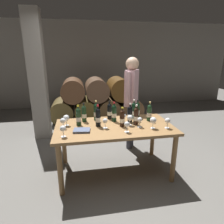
# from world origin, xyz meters

# --- Properties ---
(ground_plane) EXTENTS (14.00, 14.00, 0.00)m
(ground_plane) POSITION_xyz_m (0.00, 0.00, 0.00)
(ground_plane) COLOR #66635E
(cellar_back_wall) EXTENTS (10.00, 0.24, 2.80)m
(cellar_back_wall) POSITION_xyz_m (0.00, 4.20, 1.40)
(cellar_back_wall) COLOR gray
(cellar_back_wall) RESTS_ON ground_plane
(barrel_stack) EXTENTS (2.49, 0.90, 1.15)m
(barrel_stack) POSITION_xyz_m (-0.00, 2.60, 0.53)
(barrel_stack) COLOR #504221
(barrel_stack) RESTS_ON ground_plane
(stone_pillar) EXTENTS (0.32, 0.32, 2.60)m
(stone_pillar) POSITION_xyz_m (-1.30, 1.60, 1.30)
(stone_pillar) COLOR gray
(stone_pillar) RESTS_ON ground_plane
(dining_table) EXTENTS (1.70, 0.90, 0.76)m
(dining_table) POSITION_xyz_m (0.00, 0.00, 0.67)
(dining_table) COLOR olive
(dining_table) RESTS_ON ground_plane
(wine_bottle_0) EXTENTS (0.07, 0.07, 0.31)m
(wine_bottle_0) POSITION_xyz_m (0.03, 0.19, 0.89)
(wine_bottle_0) COLOR black
(wine_bottle_0) RESTS_ON dining_table
(wine_bottle_1) EXTENTS (0.07, 0.07, 0.30)m
(wine_bottle_1) POSITION_xyz_m (-0.02, 0.32, 0.89)
(wine_bottle_1) COLOR black
(wine_bottle_1) RESTS_ON dining_table
(wine_bottle_2) EXTENTS (0.07, 0.07, 0.31)m
(wine_bottle_2) POSITION_xyz_m (0.58, 0.13, 0.89)
(wine_bottle_2) COLOR #19381E
(wine_bottle_2) RESTS_ON dining_table
(wine_bottle_3) EXTENTS (0.07, 0.07, 0.30)m
(wine_bottle_3) POSITION_xyz_m (0.32, 0.00, 0.89)
(wine_bottle_3) COLOR black
(wine_bottle_3) RESTS_ON dining_table
(wine_bottle_4) EXTENTS (0.07, 0.07, 0.31)m
(wine_bottle_4) POSITION_xyz_m (-0.51, 0.11, 0.89)
(wine_bottle_4) COLOR #19381E
(wine_bottle_4) RESTS_ON dining_table
(wine_bottle_5) EXTENTS (0.07, 0.07, 0.30)m
(wine_bottle_5) POSITION_xyz_m (0.45, 0.32, 0.89)
(wine_bottle_5) COLOR #19381E
(wine_bottle_5) RESTS_ON dining_table
(wine_bottle_6) EXTENTS (0.07, 0.07, 0.32)m
(wine_bottle_6) POSITION_xyz_m (-0.23, 0.03, 0.90)
(wine_bottle_6) COLOR black
(wine_bottle_6) RESTS_ON dining_table
(wine_bottle_7) EXTENTS (0.07, 0.07, 0.29)m
(wine_bottle_7) POSITION_xyz_m (-0.42, 0.27, 0.89)
(wine_bottle_7) COLOR #19381E
(wine_bottle_7) RESTS_ON dining_table
(wine_bottle_8) EXTENTS (0.07, 0.07, 0.32)m
(wine_bottle_8) POSITION_xyz_m (-0.24, 0.30, 0.90)
(wine_bottle_8) COLOR black
(wine_bottle_8) RESTS_ON dining_table
(wine_bottle_9) EXTENTS (0.07, 0.07, 0.30)m
(wine_bottle_9) POSITION_xyz_m (0.26, 0.12, 0.89)
(wine_bottle_9) COLOR black
(wine_bottle_9) RESTS_ON dining_table
(wine_bottle_10) EXTENTS (0.07, 0.07, 0.29)m
(wine_bottle_10) POSITION_xyz_m (0.10, -0.04, 0.88)
(wine_bottle_10) COLOR black
(wine_bottle_10) RESTS_ON dining_table
(wine_bottle_11) EXTENTS (0.07, 0.07, 0.32)m
(wine_bottle_11) POSITION_xyz_m (0.37, 0.27, 0.90)
(wine_bottle_11) COLOR black
(wine_bottle_11) RESTS_ON dining_table
(wine_glass_0) EXTENTS (0.07, 0.07, 0.14)m
(wine_glass_0) POSITION_xyz_m (0.16, 0.11, 0.86)
(wine_glass_0) COLOR white
(wine_glass_0) RESTS_ON dining_table
(wine_glass_1) EXTENTS (0.07, 0.07, 0.15)m
(wine_glass_1) POSITION_xyz_m (0.34, -0.11, 0.86)
(wine_glass_1) COLOR white
(wine_glass_1) RESTS_ON dining_table
(wine_glass_2) EXTENTS (0.08, 0.08, 0.15)m
(wine_glass_2) POSITION_xyz_m (-0.71, -0.27, 0.87)
(wine_glass_2) COLOR white
(wine_glass_2) RESTS_ON dining_table
(wine_glass_3) EXTENTS (0.09, 0.09, 0.16)m
(wine_glass_3) POSITION_xyz_m (0.51, -0.19, 0.88)
(wine_glass_3) COLOR white
(wine_glass_3) RESTS_ON dining_table
(wine_glass_4) EXTENTS (0.08, 0.08, 0.16)m
(wine_glass_4) POSITION_xyz_m (0.23, -0.02, 0.87)
(wine_glass_4) COLOR white
(wine_glass_4) RESTS_ON dining_table
(wine_glass_5) EXTENTS (0.07, 0.07, 0.15)m
(wine_glass_5) POSITION_xyz_m (0.12, -0.26, 0.86)
(wine_glass_5) COLOR white
(wine_glass_5) RESTS_ON dining_table
(wine_glass_6) EXTENTS (0.07, 0.07, 0.15)m
(wine_glass_6) POSITION_xyz_m (-0.15, -0.07, 0.86)
(wine_glass_6) COLOR white
(wine_glass_6) RESTS_ON dining_table
(wine_glass_7) EXTENTS (0.08, 0.08, 0.15)m
(wine_glass_7) POSITION_xyz_m (0.71, -0.22, 0.87)
(wine_glass_7) COLOR white
(wine_glass_7) RESTS_ON dining_table
(wine_glass_8) EXTENTS (0.08, 0.08, 0.15)m
(wine_glass_8) POSITION_xyz_m (0.37, 0.13, 0.87)
(wine_glass_8) COLOR white
(wine_glass_8) RESTS_ON dining_table
(wine_glass_9) EXTENTS (0.09, 0.09, 0.16)m
(wine_glass_9) POSITION_xyz_m (-0.68, 0.13, 0.87)
(wine_glass_9) COLOR white
(wine_glass_9) RESTS_ON dining_table
(wine_glass_10) EXTENTS (0.08, 0.08, 0.15)m
(wine_glass_10) POSITION_xyz_m (-0.73, 0.03, 0.87)
(wine_glass_10) COLOR white
(wine_glass_10) RESTS_ON dining_table
(tasting_notebook) EXTENTS (0.24, 0.19, 0.03)m
(tasting_notebook) POSITION_xyz_m (-0.47, -0.13, 0.77)
(tasting_notebook) COLOR #4C5670
(tasting_notebook) RESTS_ON dining_table
(sommelier_presenting) EXTENTS (0.32, 0.43, 1.72)m
(sommelier_presenting) POSITION_xyz_m (0.46, 0.75, 1.04)
(sommelier_presenting) COLOR #383842
(sommelier_presenting) RESTS_ON ground_plane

